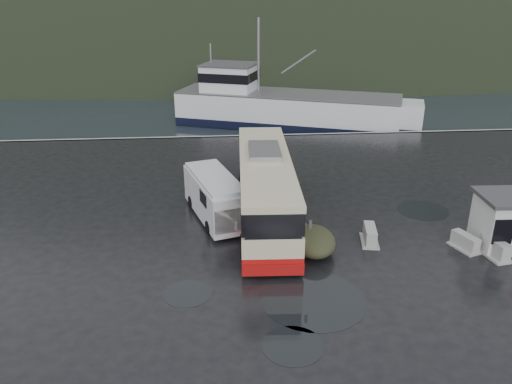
{
  "coord_description": "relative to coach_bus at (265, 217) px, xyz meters",
  "views": [
    {
      "loc": [
        -2.94,
        -22.46,
        12.08
      ],
      "look_at": [
        -0.86,
        2.76,
        1.7
      ],
      "focal_mm": 35.0,
      "sensor_mm": 36.0,
      "label": 1
    }
  ],
  "objects": [
    {
      "name": "white_van",
      "position": [
        -2.8,
        0.08,
        0.0
      ],
      "size": [
        3.8,
        6.49,
        2.57
      ],
      "primitive_type": null,
      "rotation": [
        0.0,
        0.0,
        0.29
      ],
      "color": "silver",
      "rests_on": "ground"
    },
    {
      "name": "ground",
      "position": [
        0.32,
        -3.16,
        0.0
      ],
      "size": [
        160.0,
        160.0,
        0.0
      ],
      "primitive_type": "plane",
      "color": "black",
      "rests_on": "ground"
    },
    {
      "name": "jersey_barrier_a",
      "position": [
        5.03,
        -3.51,
        0.0
      ],
      "size": [
        1.14,
        1.82,
        0.85
      ],
      "primitive_type": null,
      "rotation": [
        0.0,
        0.0,
        -0.18
      ],
      "color": "#999993",
      "rests_on": "ground"
    },
    {
      "name": "waste_bin_right",
      "position": [
        1.21,
        -3.07,
        0.0
      ],
      "size": [
        1.18,
        1.18,
        1.29
      ],
      "primitive_type": null,
      "rotation": [
        0.0,
        0.0,
        -0.32
      ],
      "color": "#136D42",
      "rests_on": "ground"
    },
    {
      "name": "quay_edge",
      "position": [
        0.32,
        16.84,
        0.0
      ],
      "size": [
        160.0,
        0.6,
        1.5
      ],
      "primitive_type": "cube",
      "color": "#999993",
      "rests_on": "ground"
    },
    {
      "name": "jersey_barrier_c",
      "position": [
        10.64,
        -5.38,
        0.0
      ],
      "size": [
        1.16,
        1.9,
        0.89
      ],
      "primitive_type": null,
      "rotation": [
        0.0,
        0.0,
        0.16
      ],
      "color": "#999993",
      "rests_on": "ground"
    },
    {
      "name": "dome_tent",
      "position": [
        1.97,
        -4.24,
        0.0
      ],
      "size": [
        2.27,
        3.09,
        1.18
      ],
      "primitive_type": null,
      "rotation": [
        0.0,
        0.0,
        -0.04
      ],
      "color": "#31331F",
      "rests_on": "ground"
    },
    {
      "name": "harbor_water",
      "position": [
        0.32,
        106.84,
        0.0
      ],
      "size": [
        300.0,
        180.0,
        0.02
      ],
      "primitive_type": "cube",
      "color": "black",
      "rests_on": "ground"
    },
    {
      "name": "waste_bin_left",
      "position": [
        -0.47,
        -4.12,
        0.0
      ],
      "size": [
        1.37,
        1.37,
        1.54
      ],
      "primitive_type": null,
      "rotation": [
        0.0,
        0.0,
        -0.28
      ],
      "color": "#136D42",
      "rests_on": "ground"
    },
    {
      "name": "fishing_trawler",
      "position": [
        4.84,
        25.4,
        0.0
      ],
      "size": [
        27.41,
        15.07,
        10.82
      ],
      "primitive_type": null,
      "rotation": [
        0.0,
        0.0,
        -0.36
      ],
      "color": "silver",
      "rests_on": "ground"
    },
    {
      "name": "headland",
      "position": [
        10.32,
        246.84,
        0.0
      ],
      "size": [
        780.0,
        540.0,
        570.0
      ],
      "primitive_type": "ellipsoid",
      "color": "black",
      "rests_on": "ground"
    },
    {
      "name": "puddles",
      "position": [
        2.25,
        -6.68,
        0.01
      ],
      "size": [
        15.91,
        13.83,
        0.01
      ],
      "color": "black",
      "rests_on": "ground"
    },
    {
      "name": "jersey_barrier_b",
      "position": [
        9.54,
        -4.58,
        0.0
      ],
      "size": [
        1.28,
        1.75,
        0.79
      ],
      "primitive_type": null,
      "rotation": [
        0.0,
        0.0,
        0.34
      ],
      "color": "#999993",
      "rests_on": "ground"
    },
    {
      "name": "ticket_kiosk",
      "position": [
        11.89,
        -4.41,
        0.0
      ],
      "size": [
        3.62,
        2.8,
        2.75
      ],
      "primitive_type": null,
      "rotation": [
        0.0,
        0.0,
        -0.04
      ],
      "color": "silver",
      "rests_on": "ground"
    },
    {
      "name": "coach_bus",
      "position": [
        0.0,
        0.0,
        0.0
      ],
      "size": [
        3.87,
        13.41,
        3.76
      ],
      "primitive_type": null,
      "rotation": [
        0.0,
        0.0,
        -0.04
      ],
      "color": "beige",
      "rests_on": "ground"
    }
  ]
}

